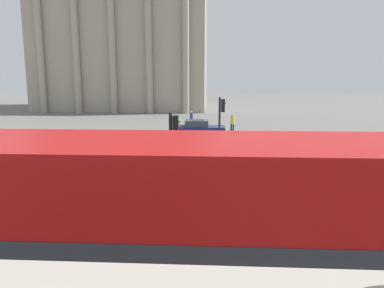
{
  "coord_description": "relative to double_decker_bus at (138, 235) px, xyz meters",
  "views": [
    {
      "loc": [
        -0.99,
        -2.41,
        5.01
      ],
      "look_at": [
        -2.01,
        15.56,
        1.68
      ],
      "focal_mm": 35.0,
      "sensor_mm": 36.0,
      "label": 1
    }
  ],
  "objects": [
    {
      "name": "traffic_light_mid",
      "position": [
        1.76,
        14.18,
        0.31
      ],
      "size": [
        0.42,
        0.24,
        3.82
      ],
      "color": "black",
      "rests_on": "ground_plane"
    },
    {
      "name": "pedestrian_white",
      "position": [
        -1.64,
        7.42,
        -1.13
      ],
      "size": [
        0.32,
        0.32,
        1.82
      ],
      "rotation": [
        0.0,
        0.0,
        1.33
      ],
      "color": "#282B33",
      "rests_on": "ground_plane"
    },
    {
      "name": "traffic_light_near",
      "position": [
        -0.08,
        6.69,
        0.25
      ],
      "size": [
        0.42,
        0.24,
        3.73
      ],
      "color": "black",
      "rests_on": "ground_plane"
    },
    {
      "name": "pedestrian_yellow",
      "position": [
        3.0,
        26.08,
        -1.2
      ],
      "size": [
        0.32,
        0.32,
        1.71
      ],
      "rotation": [
        0.0,
        0.0,
        5.44
      ],
      "color": "#282B33",
      "rests_on": "ground_plane"
    },
    {
      "name": "car_maroon",
      "position": [
        -4.13,
        14.59,
        -1.48
      ],
      "size": [
        4.2,
        1.93,
        1.35
      ],
      "rotation": [
        0.0,
        0.0,
        1.64
      ],
      "color": "black",
      "rests_on": "ground_plane"
    },
    {
      "name": "double_decker_bus",
      "position": [
        0.0,
        0.0,
        0.0
      ],
      "size": [
        10.67,
        2.66,
        3.91
      ],
      "rotation": [
        0.0,
        0.0,
        -0.09
      ],
      "color": "black",
      "rests_on": "ground_plane"
    },
    {
      "name": "pedestrian_blue",
      "position": [
        -0.71,
        28.77,
        -1.21
      ],
      "size": [
        0.32,
        0.32,
        1.69
      ],
      "rotation": [
        0.0,
        0.0,
        5.04
      ],
      "color": "#282B33",
      "rests_on": "ground_plane"
    },
    {
      "name": "plaza_building_left",
      "position": [
        -11.87,
        51.15,
        8.83
      ],
      "size": [
        24.63,
        16.58,
        22.03
      ],
      "color": "#A39984",
      "rests_on": "ground_plane"
    },
    {
      "name": "car_navy",
      "position": [
        0.15,
        24.38,
        -1.48
      ],
      "size": [
        4.2,
        1.93,
        1.35
      ],
      "rotation": [
        0.0,
        0.0,
        1.56
      ],
      "color": "black",
      "rests_on": "ground_plane"
    }
  ]
}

